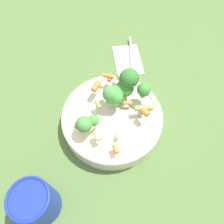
# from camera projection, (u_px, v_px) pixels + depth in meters

# --- Properties ---
(ground_plane) EXTENTS (3.00, 3.00, 0.00)m
(ground_plane) POSITION_uv_depth(u_px,v_px,m) (112.00, 123.00, 0.56)
(ground_plane) COLOR #4C6B38
(bowl) EXTENTS (0.24, 0.24, 0.05)m
(bowl) POSITION_uv_depth(u_px,v_px,m) (112.00, 119.00, 0.54)
(bowl) COLOR silver
(bowl) RESTS_ON ground_plane
(pasta_salad) EXTENTS (0.15, 0.20, 0.08)m
(pasta_salad) POSITION_uv_depth(u_px,v_px,m) (117.00, 95.00, 0.50)
(pasta_salad) COLOR #8CB766
(pasta_salad) RESTS_ON bowl
(cup) EXTENTS (0.08, 0.08, 0.10)m
(cup) POSITION_uv_depth(u_px,v_px,m) (36.00, 202.00, 0.42)
(cup) COLOR #192DAD
(cup) RESTS_ON ground_plane
(napkin) EXTENTS (0.13, 0.14, 0.01)m
(napkin) POSITION_uv_depth(u_px,v_px,m) (128.00, 60.00, 0.67)
(napkin) COLOR white
(napkin) RESTS_ON ground_plane
(spoon) EXTENTS (0.07, 0.16, 0.01)m
(spoon) POSITION_uv_depth(u_px,v_px,m) (132.00, 64.00, 0.65)
(spoon) COLOR silver
(spoon) RESTS_ON napkin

